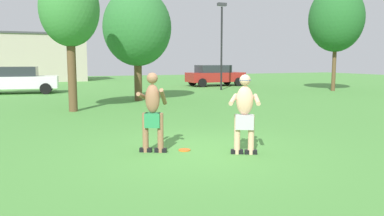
{
  "coord_description": "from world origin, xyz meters",
  "views": [
    {
      "loc": [
        -3.27,
        -7.41,
        1.97
      ],
      "look_at": [
        -0.07,
        0.16,
        0.93
      ],
      "focal_mm": 35.54,
      "sensor_mm": 36.0,
      "label": 1
    }
  ],
  "objects_px": {
    "tree_left_field": "(336,19)",
    "tree_behind_players": "(137,28)",
    "player_in_green": "(153,111)",
    "lamp_post": "(222,37)",
    "car_white_near_post": "(18,80)",
    "car_red_mid_lot": "(215,75)",
    "player_with_cap": "(245,111)",
    "tree_near_building": "(69,10)",
    "frisbee": "(184,150)"
  },
  "relations": [
    {
      "from": "player_with_cap",
      "to": "car_red_mid_lot",
      "type": "relative_size",
      "value": 0.39
    },
    {
      "from": "player_with_cap",
      "to": "tree_left_field",
      "type": "height_order",
      "value": "tree_left_field"
    },
    {
      "from": "player_with_cap",
      "to": "player_in_green",
      "type": "relative_size",
      "value": 0.99
    },
    {
      "from": "tree_behind_players",
      "to": "car_red_mid_lot",
      "type": "bearing_deg",
      "value": 44.88
    },
    {
      "from": "player_with_cap",
      "to": "tree_behind_players",
      "type": "distance_m",
      "value": 11.44
    },
    {
      "from": "tree_left_field",
      "to": "lamp_post",
      "type": "bearing_deg",
      "value": 151.26
    },
    {
      "from": "lamp_post",
      "to": "tree_behind_players",
      "type": "height_order",
      "value": "lamp_post"
    },
    {
      "from": "car_red_mid_lot",
      "to": "lamp_post",
      "type": "relative_size",
      "value": 0.77
    },
    {
      "from": "player_in_green",
      "to": "lamp_post",
      "type": "xyz_separation_m",
      "value": [
        9.17,
        14.61,
        2.55
      ]
    },
    {
      "from": "tree_near_building",
      "to": "player_with_cap",
      "type": "bearing_deg",
      "value": -72.63
    },
    {
      "from": "tree_behind_players",
      "to": "player_in_green",
      "type": "bearing_deg",
      "value": -103.24
    },
    {
      "from": "car_white_near_post",
      "to": "car_red_mid_lot",
      "type": "relative_size",
      "value": 1.04
    },
    {
      "from": "frisbee",
      "to": "car_red_mid_lot",
      "type": "height_order",
      "value": "car_red_mid_lot"
    },
    {
      "from": "player_in_green",
      "to": "car_white_near_post",
      "type": "distance_m",
      "value": 17.13
    },
    {
      "from": "tree_behind_players",
      "to": "tree_near_building",
      "type": "bearing_deg",
      "value": -140.18
    },
    {
      "from": "frisbee",
      "to": "lamp_post",
      "type": "bearing_deg",
      "value": 60.03
    },
    {
      "from": "lamp_post",
      "to": "car_red_mid_lot",
      "type": "bearing_deg",
      "value": 69.93
    },
    {
      "from": "car_red_mid_lot",
      "to": "tree_near_building",
      "type": "bearing_deg",
      "value": -136.5
    },
    {
      "from": "lamp_post",
      "to": "tree_behind_players",
      "type": "relative_size",
      "value": 1.05
    },
    {
      "from": "player_with_cap",
      "to": "tree_left_field",
      "type": "distance_m",
      "value": 18.65
    },
    {
      "from": "player_with_cap",
      "to": "car_white_near_post",
      "type": "bearing_deg",
      "value": 105.05
    },
    {
      "from": "tree_left_field",
      "to": "tree_behind_players",
      "type": "xyz_separation_m",
      "value": [
        -13.05,
        -0.95,
        -1.05
      ]
    },
    {
      "from": "player_in_green",
      "to": "car_white_near_post",
      "type": "relative_size",
      "value": 0.38
    },
    {
      "from": "car_white_near_post",
      "to": "tree_behind_players",
      "type": "distance_m",
      "value": 9.0
    },
    {
      "from": "player_in_green",
      "to": "lamp_post",
      "type": "distance_m",
      "value": 17.44
    },
    {
      "from": "car_white_near_post",
      "to": "lamp_post",
      "type": "bearing_deg",
      "value": -10.39
    },
    {
      "from": "player_with_cap",
      "to": "frisbee",
      "type": "xyz_separation_m",
      "value": [
        -1.04,
        0.77,
        -0.91
      ]
    },
    {
      "from": "frisbee",
      "to": "tree_left_field",
      "type": "xyz_separation_m",
      "value": [
        14.78,
        11.3,
        4.52
      ]
    },
    {
      "from": "player_in_green",
      "to": "frisbee",
      "type": "bearing_deg",
      "value": -11.75
    },
    {
      "from": "player_in_green",
      "to": "lamp_post",
      "type": "height_order",
      "value": "lamp_post"
    },
    {
      "from": "car_white_near_post",
      "to": "tree_near_building",
      "type": "height_order",
      "value": "tree_near_building"
    },
    {
      "from": "car_white_near_post",
      "to": "car_red_mid_lot",
      "type": "distance_m",
      "value": 13.67
    },
    {
      "from": "lamp_post",
      "to": "car_white_near_post",
      "type": "bearing_deg",
      "value": 169.61
    },
    {
      "from": "frisbee",
      "to": "tree_near_building",
      "type": "xyz_separation_m",
      "value": [
        -1.58,
        7.6,
        3.81
      ]
    },
    {
      "from": "car_white_near_post",
      "to": "tree_left_field",
      "type": "relative_size",
      "value": 0.68
    },
    {
      "from": "car_red_mid_lot",
      "to": "tree_behind_players",
      "type": "bearing_deg",
      "value": -135.12
    },
    {
      "from": "frisbee",
      "to": "tree_behind_players",
      "type": "relative_size",
      "value": 0.05
    },
    {
      "from": "player_with_cap",
      "to": "lamp_post",
      "type": "height_order",
      "value": "lamp_post"
    },
    {
      "from": "lamp_post",
      "to": "player_with_cap",
      "type": "bearing_deg",
      "value": -115.68
    },
    {
      "from": "car_white_near_post",
      "to": "tree_left_field",
      "type": "height_order",
      "value": "tree_left_field"
    },
    {
      "from": "frisbee",
      "to": "car_red_mid_lot",
      "type": "xyz_separation_m",
      "value": [
        9.86,
        18.45,
        0.81
      ]
    },
    {
      "from": "player_with_cap",
      "to": "tree_near_building",
      "type": "relative_size",
      "value": 0.32
    },
    {
      "from": "car_white_near_post",
      "to": "frisbee",
      "type": "bearing_deg",
      "value": -77.61
    },
    {
      "from": "tree_left_field",
      "to": "player_in_green",
      "type": "bearing_deg",
      "value": -144.15
    },
    {
      "from": "player_in_green",
      "to": "lamp_post",
      "type": "relative_size",
      "value": 0.3
    },
    {
      "from": "lamp_post",
      "to": "tree_left_field",
      "type": "height_order",
      "value": "tree_left_field"
    },
    {
      "from": "car_white_near_post",
      "to": "player_with_cap",
      "type": "bearing_deg",
      "value": -74.95
    },
    {
      "from": "tree_behind_players",
      "to": "player_with_cap",
      "type": "bearing_deg",
      "value": -93.57
    },
    {
      "from": "player_in_green",
      "to": "tree_near_building",
      "type": "height_order",
      "value": "tree_near_building"
    },
    {
      "from": "car_white_near_post",
      "to": "car_red_mid_lot",
      "type": "xyz_separation_m",
      "value": [
        13.59,
        1.46,
        0.0
      ]
    }
  ]
}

